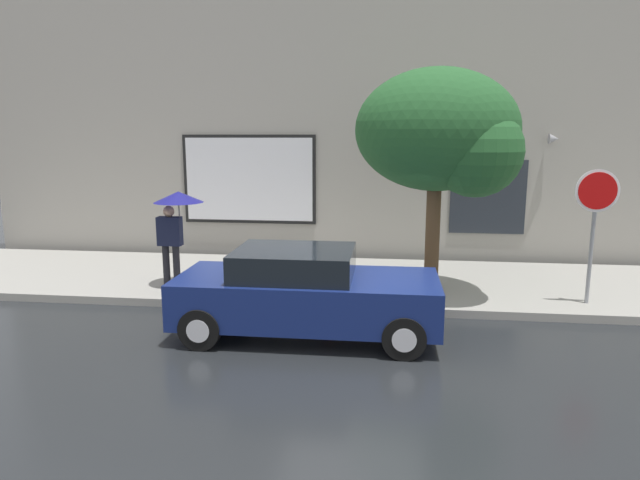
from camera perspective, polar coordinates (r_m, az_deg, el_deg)
name	(u,v)px	position (r m, az deg, el deg)	size (l,w,h in m)	color
ground_plane	(353,334)	(9.13, 3.44, -9.64)	(60.00, 60.00, 0.00)	black
sidewalk	(362,282)	(11.97, 4.36, -4.32)	(20.00, 4.00, 0.15)	gray
building_facade	(368,123)	(14.06, 4.93, 11.92)	(20.00, 0.67, 7.00)	#9E998E
parked_car	(305,293)	(8.86, -1.54, -5.49)	(4.13, 1.82, 1.41)	navy
fire_hydrant	(329,271)	(10.90, 0.96, -3.27)	(0.30, 0.44, 0.79)	red
pedestrian_with_umbrella	(176,211)	(11.46, -14.66, 2.89)	(0.99, 0.99, 1.93)	black
street_tree	(444,135)	(10.57, 12.71, 10.53)	(3.02, 2.56, 4.26)	#4C3823
stop_sign	(595,210)	(10.96, 26.53, 2.80)	(0.76, 0.10, 2.45)	gray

